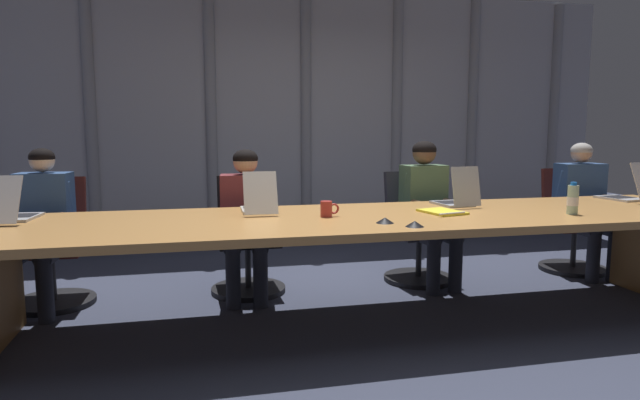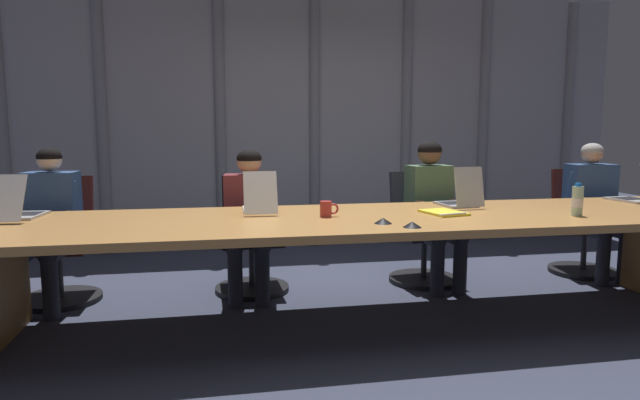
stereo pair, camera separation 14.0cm
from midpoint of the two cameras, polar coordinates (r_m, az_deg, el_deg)
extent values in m
plane|color=#383D51|center=(3.80, 6.70, -12.81)|extent=(14.64, 14.64, 0.00)
cube|color=#B77F42|center=(3.61, 6.87, -2.06)|extent=(5.20, 1.21, 0.05)
cube|color=black|center=(3.62, 6.85, -3.07)|extent=(4.42, 0.10, 0.06)
cube|color=#9999A0|center=(6.11, -0.48, 8.42)|extent=(7.32, 0.10, 2.84)
cylinder|color=gray|center=(6.30, -30.04, 7.41)|extent=(0.12, 0.12, 2.78)
cylinder|color=gray|center=(6.06, -21.41, 7.93)|extent=(0.12, 0.12, 2.78)
cylinder|color=gray|center=(5.96, -9.82, 8.34)|extent=(0.12, 0.12, 2.78)
cylinder|color=gray|center=(6.06, 0.10, 8.43)|extent=(0.12, 0.12, 2.78)
cylinder|color=gray|center=(6.35, 9.70, 8.28)|extent=(0.12, 0.12, 2.78)
cylinder|color=gray|center=(6.74, 17.41, 7.99)|extent=(0.12, 0.12, 2.78)
cylinder|color=gray|center=(7.32, 25.12, 7.56)|extent=(0.12, 0.12, 2.78)
cube|color=#BCBCC1|center=(4.00, -28.00, -1.47)|extent=(0.26, 0.34, 0.02)
cube|color=black|center=(4.02, -27.88, -1.28)|extent=(0.21, 0.19, 0.00)
cube|color=#BCBCC1|center=(3.77, -29.47, 0.18)|extent=(0.24, 0.17, 0.28)
cube|color=black|center=(3.77, -29.44, 0.23)|extent=(0.22, 0.15, 0.25)
cube|color=beige|center=(3.83, -5.44, -1.00)|extent=(0.23, 0.32, 0.02)
cube|color=black|center=(3.85, -5.46, -0.80)|extent=(0.19, 0.17, 0.00)
cube|color=beige|center=(3.59, -5.19, 0.79)|extent=(0.22, 0.13, 0.28)
cube|color=black|center=(3.60, -5.20, 0.84)|extent=(0.20, 0.11, 0.25)
cube|color=#A8ADB7|center=(4.21, 15.04, -0.45)|extent=(0.25, 0.32, 0.02)
cube|color=black|center=(4.23, 14.89, -0.28)|extent=(0.20, 0.18, 0.00)
cube|color=#A8ADB7|center=(4.04, 16.44, 1.32)|extent=(0.23, 0.09, 0.29)
cube|color=black|center=(4.04, 16.40, 1.35)|extent=(0.20, 0.08, 0.26)
cube|color=#BCBCC1|center=(5.03, 30.68, 0.01)|extent=(0.28, 0.36, 0.02)
cube|color=black|center=(5.05, 30.48, 0.16)|extent=(0.22, 0.21, 0.00)
cube|color=#511E19|center=(4.54, -25.16, -4.36)|extent=(0.49, 0.49, 0.08)
cube|color=#511E19|center=(4.71, -24.63, -0.55)|extent=(0.43, 0.12, 0.47)
cylinder|color=#262628|center=(4.59, -25.01, -7.04)|extent=(0.05, 0.05, 0.36)
cylinder|color=black|center=(4.64, -24.88, -9.42)|extent=(0.60, 0.60, 0.04)
cube|color=black|center=(4.41, -6.35, -4.04)|extent=(0.50, 0.50, 0.08)
cube|color=black|center=(4.58, -6.70, -0.23)|extent=(0.44, 0.13, 0.46)
cylinder|color=#262628|center=(4.46, -6.31, -6.80)|extent=(0.05, 0.05, 0.36)
cylinder|color=black|center=(4.51, -6.27, -9.26)|extent=(0.60, 0.60, 0.04)
cube|color=#2D2D38|center=(4.75, 11.82, -3.32)|extent=(0.53, 0.53, 0.08)
cube|color=#2D2D38|center=(4.90, 10.64, 0.26)|extent=(0.44, 0.17, 0.47)
cylinder|color=#262628|center=(4.79, 11.75, -5.90)|extent=(0.05, 0.05, 0.36)
cylinder|color=black|center=(4.84, 11.69, -8.19)|extent=(0.60, 0.60, 0.04)
cube|color=#511E19|center=(5.53, 26.88, -2.47)|extent=(0.54, 0.54, 0.08)
cube|color=#511E19|center=(5.68, 25.96, 0.60)|extent=(0.44, 0.18, 0.47)
cylinder|color=#262628|center=(5.57, 26.75, -4.70)|extent=(0.05, 0.05, 0.36)
cylinder|color=black|center=(5.61, 26.63, -6.69)|extent=(0.60, 0.60, 0.04)
cube|color=#335184|center=(4.48, -25.61, -0.64)|extent=(0.39, 0.25, 0.52)
sphere|color=beige|center=(4.45, -25.86, 3.86)|extent=(0.17, 0.17, 0.17)
ellipsoid|color=black|center=(4.45, -25.88, 4.14)|extent=(0.18, 0.18, 0.13)
cylinder|color=#335184|center=(4.42, -23.78, 0.28)|extent=(0.08, 0.14, 0.27)
cylinder|color=beige|center=(4.24, -24.58, -1.64)|extent=(0.09, 0.30, 0.06)
cylinder|color=#335184|center=(4.53, -27.50, 0.23)|extent=(0.08, 0.14, 0.27)
cylinder|color=beige|center=(4.35, -28.44, -1.64)|extent=(0.09, 0.30, 0.06)
cylinder|color=#262833|center=(4.31, -25.06, -4.82)|extent=(0.17, 0.41, 0.13)
cylinder|color=#262833|center=(4.19, -25.72, -8.26)|extent=(0.11, 0.11, 0.46)
cylinder|color=#262833|center=(4.38, -27.53, -4.78)|extent=(0.17, 0.41, 0.13)
cylinder|color=#262833|center=(4.27, -28.26, -8.15)|extent=(0.11, 0.11, 0.46)
cube|color=brown|center=(4.34, -6.50, -0.46)|extent=(0.42, 0.26, 0.48)
sphere|color=tan|center=(4.31, -6.56, 4.07)|extent=(0.19, 0.19, 0.19)
ellipsoid|color=black|center=(4.31, -6.57, 4.39)|extent=(0.20, 0.20, 0.15)
cylinder|color=brown|center=(4.33, -4.29, 0.24)|extent=(0.08, 0.14, 0.27)
cylinder|color=tan|center=(4.14, -4.24, -1.73)|extent=(0.09, 0.30, 0.06)
cylinder|color=brown|center=(4.34, -8.72, 0.19)|extent=(0.08, 0.14, 0.27)
cylinder|color=tan|center=(4.15, -8.88, -1.78)|extent=(0.09, 0.30, 0.06)
cylinder|color=#262833|center=(4.19, -5.14, -4.49)|extent=(0.17, 0.41, 0.13)
cylinder|color=#262833|center=(4.06, -5.11, -8.03)|extent=(0.11, 0.11, 0.46)
cylinder|color=#262833|center=(4.19, -7.88, -4.51)|extent=(0.17, 0.41, 0.13)
cylinder|color=#262833|center=(4.07, -7.96, -8.05)|extent=(0.11, 0.11, 0.46)
cube|color=#4C6B4C|center=(4.69, 12.22, 0.33)|extent=(0.38, 0.25, 0.53)
sphere|color=brown|center=(4.66, 12.35, 4.88)|extent=(0.20, 0.20, 0.20)
ellipsoid|color=black|center=(4.66, 12.36, 5.19)|extent=(0.20, 0.20, 0.15)
cylinder|color=#4C6B4C|center=(4.75, 13.85, 1.31)|extent=(0.08, 0.14, 0.27)
cylinder|color=brown|center=(4.59, 15.08, -0.41)|extent=(0.09, 0.30, 0.06)
cylinder|color=#4C6B4C|center=(4.62, 10.61, 1.23)|extent=(0.08, 0.14, 0.27)
cylinder|color=brown|center=(4.44, 11.76, -0.56)|extent=(0.09, 0.30, 0.06)
cylinder|color=#262833|center=(4.61, 14.38, -3.59)|extent=(0.16, 0.41, 0.13)
cylinder|color=#262833|center=(4.51, 15.43, -6.73)|extent=(0.11, 0.11, 0.46)
cylinder|color=#262833|center=(4.52, 12.17, -3.75)|extent=(0.16, 0.41, 0.13)
cylinder|color=#262833|center=(4.41, 13.19, -6.97)|extent=(0.11, 0.11, 0.46)
cube|color=#335184|center=(5.47, 27.23, 0.63)|extent=(0.42, 0.24, 0.53)
sphere|color=tan|center=(5.45, 27.46, 4.39)|extent=(0.18, 0.18, 0.18)
ellipsoid|color=#B2ADA8|center=(5.45, 27.47, 4.63)|extent=(0.19, 0.19, 0.14)
cylinder|color=#335184|center=(5.57, 28.74, 1.41)|extent=(0.08, 0.14, 0.27)
cylinder|color=tan|center=(5.42, 29.98, -0.06)|extent=(0.08, 0.30, 0.06)
cylinder|color=#335184|center=(5.37, 25.77, 1.39)|extent=(0.08, 0.14, 0.27)
cylinder|color=tan|center=(5.21, 26.97, -0.13)|extent=(0.08, 0.30, 0.06)
cylinder|color=#262833|center=(5.41, 29.13, -2.70)|extent=(0.15, 0.41, 0.13)
cylinder|color=#262833|center=(5.31, 30.15, -5.34)|extent=(0.11, 0.11, 0.46)
cylinder|color=#262833|center=(5.29, 27.40, -2.79)|extent=(0.15, 0.41, 0.13)
cylinder|color=#262833|center=(5.19, 28.40, -5.51)|extent=(0.11, 0.11, 0.46)
cylinder|color=#ADD1B2|center=(3.99, 26.44, -0.11)|extent=(0.07, 0.07, 0.20)
cylinder|color=white|center=(3.99, 26.43, -0.24)|extent=(0.07, 0.07, 0.06)
cylinder|color=blue|center=(3.98, 26.53, 1.45)|extent=(0.04, 0.04, 0.02)
cylinder|color=#B2332D|center=(3.53, 1.75, -0.96)|extent=(0.08, 0.08, 0.10)
torus|color=#B2332D|center=(3.55, 2.54, -0.94)|extent=(0.07, 0.01, 0.07)
cone|color=black|center=(3.21, 10.95, -2.55)|extent=(0.11, 0.11, 0.03)
cone|color=black|center=(3.32, 7.88, -2.18)|extent=(0.11, 0.11, 0.03)
cube|color=yellow|center=(3.78, 13.97, -1.30)|extent=(0.28, 0.34, 0.02)
cylinder|color=silver|center=(3.65, 14.92, -1.45)|extent=(0.21, 0.06, 0.01)
camera|label=1|loc=(0.07, -88.89, 0.14)|focal=30.32mm
camera|label=2|loc=(0.07, 91.11, -0.14)|focal=30.32mm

